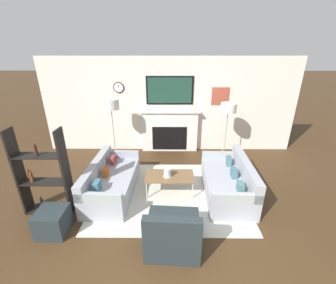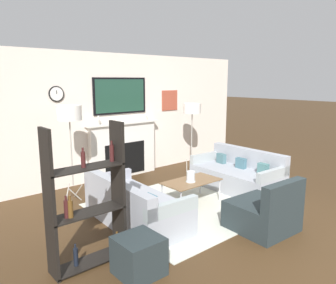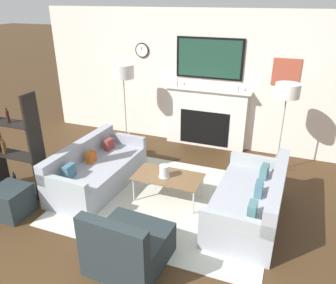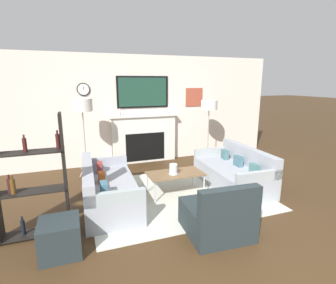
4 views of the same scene
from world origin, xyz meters
The scene contains 11 objects.
fireplace_wall centered at (0.00, 4.69, 1.22)m, with size 7.25×0.28×2.70m.
area_rug centered at (0.00, 2.39, 0.01)m, with size 3.10×2.50×0.01m.
couch_left centered at (-1.24, 2.40, 0.27)m, with size 0.91×1.84×0.73m.
couch_right centered at (1.25, 2.39, 0.27)m, with size 0.94×1.80×0.77m.
armchair centered at (0.05, 1.00, 0.26)m, with size 0.87×0.87×0.79m.
coffee_table centered at (0.00, 2.43, 0.38)m, with size 1.03×0.56×0.41m.
hurricane_candle centered at (-0.05, 2.41, 0.49)m, with size 0.17×0.17×0.19m.
floor_lamp_left centered at (-1.50, 3.95, 1.56)m, with size 0.42×0.42×1.72m.
floor_lamp_right centered at (1.50, 3.95, 1.47)m, with size 0.40×0.40×1.61m.
shelf_unit centered at (-2.28, 1.83, 0.77)m, with size 0.89×0.28×1.66m.
ottoman centered at (-1.96, 1.28, 0.22)m, with size 0.47×0.47×0.44m.
Camera 3 is at (1.53, -1.58, 2.89)m, focal length 35.00 mm.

